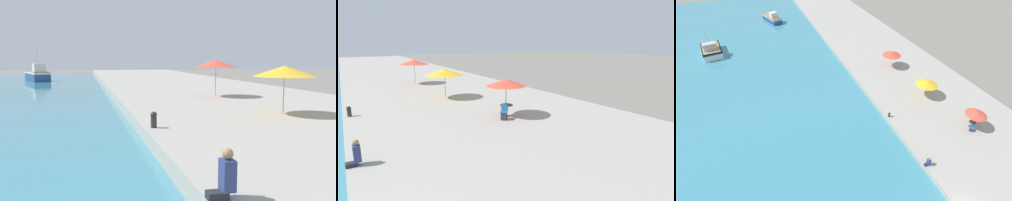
# 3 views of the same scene
# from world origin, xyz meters

# --- Properties ---
(quay_promenade) EXTENTS (16.00, 90.00, 0.62)m
(quay_promenade) POSITION_xyz_m (8.00, 37.00, 0.31)
(quay_promenade) COLOR #A39E93
(quay_promenade) RESTS_ON ground_plane
(fishing_boat_near) EXTENTS (4.18, 6.72, 4.59)m
(fishing_boat_near) POSITION_xyz_m (-21.55, 41.59, 0.94)
(fishing_boat_near) COLOR white
(fishing_boat_near) RESTS_ON water_basin
(fishing_boat_mid) EXTENTS (4.21, 6.95, 4.41)m
(fishing_boat_mid) POSITION_xyz_m (-8.59, 55.55, 0.91)
(fishing_boat_mid) COLOR navy
(fishing_boat_mid) RESTS_ON water_basin
(cafe_umbrella_pink) EXTENTS (2.41, 2.41, 2.33)m
(cafe_umbrella_pink) POSITION_xyz_m (8.60, 8.52, 2.74)
(cafe_umbrella_pink) COLOR #B7B7B7
(cafe_umbrella_pink) RESTS_ON quay_promenade
(cafe_umbrella_white) EXTENTS (2.96, 2.96, 2.38)m
(cafe_umbrella_white) POSITION_xyz_m (7.25, 15.67, 2.74)
(cafe_umbrella_white) COLOR #B7B7B7
(cafe_umbrella_white) RESTS_ON quay_promenade
(cafe_umbrella_striped) EXTENTS (3.01, 3.01, 2.62)m
(cafe_umbrella_striped) POSITION_xyz_m (6.95, 24.48, 2.98)
(cafe_umbrella_striped) COLOR #B7B7B7
(cafe_umbrella_striped) RESTS_ON quay_promenade
(cafe_table) EXTENTS (0.80, 0.80, 0.74)m
(cafe_table) POSITION_xyz_m (8.61, 8.50, 1.16)
(cafe_table) COLOR #333338
(cafe_table) RESTS_ON quay_promenade
(cafe_chair_left) EXTENTS (0.59, 0.59, 0.91)m
(cafe_chair_left) POSITION_xyz_m (8.12, 7.97, 0.95)
(cafe_chair_left) COLOR #2D2D33
(cafe_chair_left) RESTS_ON quay_promenade
(person_at_quay) EXTENTS (0.55, 0.36, 1.02)m
(person_at_quay) POSITION_xyz_m (0.37, 5.94, 1.07)
(person_at_quay) COLOR #232328
(person_at_quay) RESTS_ON quay_promenade
(mooring_bollard) EXTENTS (0.26, 0.26, 0.65)m
(mooring_bollard) POSITION_xyz_m (0.39, 13.62, 0.97)
(mooring_bollard) COLOR #2D2823
(mooring_bollard) RESTS_ON quay_promenade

